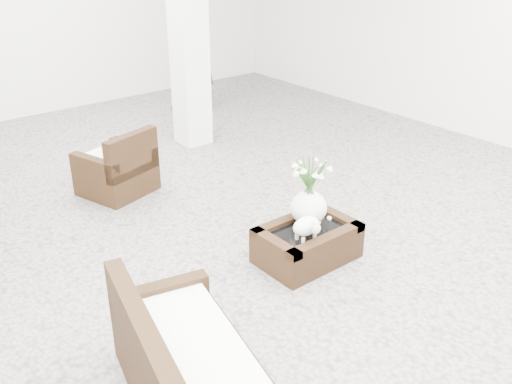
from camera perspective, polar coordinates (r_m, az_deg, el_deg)
ground at (r=5.64m, az=-0.64°, el=-5.36°), size 11.00×11.00×0.00m
column at (r=7.92m, az=-6.80°, el=16.95°), size 0.40×0.40×3.50m
coffee_table at (r=5.38m, az=5.08°, el=-5.22°), size 0.90×0.60×0.31m
sheep_figurine at (r=5.11m, az=4.99°, el=-3.57°), size 0.28×0.23×0.21m
planter_narcissus at (r=5.25m, az=5.34°, el=0.81°), size 0.44×0.44×0.80m
tealight at (r=5.49m, az=7.26°, el=-2.58°), size 0.04×0.04×0.03m
armchair at (r=6.79m, az=-13.79°, el=2.99°), size 0.89×0.87×0.77m
loveseat at (r=3.76m, az=-6.15°, el=-16.14°), size 1.03×1.61×0.79m
topiary at (r=8.26m, az=-7.01°, el=9.45°), size 0.34×0.34×1.29m
shopper at (r=9.69m, az=-5.58°, el=12.84°), size 0.59×0.69×1.61m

